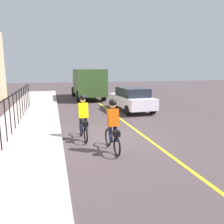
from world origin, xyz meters
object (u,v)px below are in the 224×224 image
(cyclist_lead, at_px, (113,126))
(cyclist_follow, at_px, (83,118))
(patrol_sedan, at_px, (131,99))
(box_truck_background, at_px, (88,82))

(cyclist_lead, distance_m, cyclist_follow, 1.78)
(cyclist_follow, distance_m, patrol_sedan, 6.87)
(cyclist_follow, height_order, box_truck_background, box_truck_background)
(cyclist_lead, bearing_deg, box_truck_background, -7.69)
(cyclist_follow, bearing_deg, box_truck_background, -11.87)
(patrol_sedan, distance_m, box_truck_background, 7.38)
(cyclist_lead, bearing_deg, cyclist_follow, 24.16)
(cyclist_lead, relative_size, box_truck_background, 0.27)
(box_truck_background, bearing_deg, cyclist_lead, 174.11)
(cyclist_follow, height_order, patrol_sedan, cyclist_follow)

